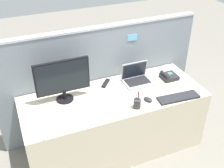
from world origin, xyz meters
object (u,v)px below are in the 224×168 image
object	(u,v)px
desk_phone	(169,76)
cell_phone_white_slab	(169,67)
keyboard_main	(178,97)
computer_mouse_right_hand	(148,99)
tv_remote	(106,83)
desktop_monitor	(63,79)
pen_cup	(137,103)
cell_phone_silver_slab	(43,134)
laptop	(136,77)

from	to	relation	value
desk_phone	cell_phone_white_slab	xyz separation A→B (m)	(0.14, 0.21, -0.02)
desk_phone	keyboard_main	distance (m)	0.39
computer_mouse_right_hand	tv_remote	xyz separation A→B (m)	(-0.28, 0.45, -0.01)
desk_phone	desktop_monitor	bearing A→B (deg)	177.06
desk_phone	pen_cup	xyz separation A→B (m)	(-0.57, -0.34, 0.02)
computer_mouse_right_hand	cell_phone_white_slab	world-z (taller)	computer_mouse_right_hand
desktop_monitor	tv_remote	xyz separation A→B (m)	(0.49, 0.11, -0.24)
cell_phone_silver_slab	desktop_monitor	bearing A→B (deg)	81.02
cell_phone_white_slab	laptop	bearing A→B (deg)	164.87
computer_mouse_right_hand	pen_cup	distance (m)	0.17
keyboard_main	tv_remote	xyz separation A→B (m)	(-0.58, 0.54, -0.00)
desktop_monitor	keyboard_main	bearing A→B (deg)	-21.84
cell_phone_silver_slab	cell_phone_white_slab	distance (m)	1.74
laptop	cell_phone_white_slab	world-z (taller)	laptop
keyboard_main	tv_remote	world-z (taller)	keyboard_main
keyboard_main	computer_mouse_right_hand	size ratio (longest dim) A/B	4.35
computer_mouse_right_hand	tv_remote	distance (m)	0.53
keyboard_main	tv_remote	bearing A→B (deg)	141.92
keyboard_main	desk_phone	bearing A→B (deg)	77.18
keyboard_main	cell_phone_white_slab	bearing A→B (deg)	70.57
laptop	pen_cup	xyz separation A→B (m)	(-0.21, -0.43, -0.00)
computer_mouse_right_hand	cell_phone_white_slab	xyz separation A→B (m)	(0.56, 0.50, -0.01)
keyboard_main	laptop	bearing A→B (deg)	123.44
pen_cup	tv_remote	bearing A→B (deg)	103.83
pen_cup	desk_phone	bearing A→B (deg)	30.97
keyboard_main	cell_phone_silver_slab	size ratio (longest dim) A/B	2.88
desk_phone	cell_phone_silver_slab	size ratio (longest dim) A/B	1.15
desktop_monitor	cell_phone_white_slab	xyz separation A→B (m)	(1.33, 0.15, -0.24)
computer_mouse_right_hand	cell_phone_silver_slab	bearing A→B (deg)	162.97
computer_mouse_right_hand	pen_cup	bearing A→B (deg)	179.05
cell_phone_silver_slab	tv_remote	size ratio (longest dim) A/B	0.89
desk_phone	pen_cup	distance (m)	0.67
keyboard_main	pen_cup	xyz separation A→B (m)	(-0.46, 0.02, 0.04)
pen_cup	cell_phone_white_slab	xyz separation A→B (m)	(0.72, 0.56, -0.05)
desk_phone	tv_remote	size ratio (longest dim) A/B	1.02
keyboard_main	cell_phone_silver_slab	xyz separation A→B (m)	(-1.38, -0.00, -0.01)
computer_mouse_right_hand	cell_phone_silver_slab	size ratio (longest dim) A/B	0.66
keyboard_main	computer_mouse_right_hand	bearing A→B (deg)	169.43
laptop	cell_phone_white_slab	xyz separation A→B (m)	(0.51, 0.13, -0.05)
computer_mouse_right_hand	pen_cup	xyz separation A→B (m)	(-0.15, -0.06, 0.03)
laptop	cell_phone_white_slab	size ratio (longest dim) A/B	2.35
laptop	computer_mouse_right_hand	xyz separation A→B (m)	(-0.06, -0.37, -0.04)
cell_phone_silver_slab	cell_phone_white_slab	bearing A→B (deg)	45.88
desktop_monitor	cell_phone_white_slab	world-z (taller)	desktop_monitor
pen_cup	cell_phone_silver_slab	bearing A→B (deg)	-178.26
cell_phone_silver_slab	tv_remote	xyz separation A→B (m)	(0.79, 0.54, 0.01)
desk_phone	keyboard_main	xyz separation A→B (m)	(-0.11, -0.37, -0.02)
pen_cup	cell_phone_white_slab	bearing A→B (deg)	37.93
pen_cup	cell_phone_silver_slab	xyz separation A→B (m)	(-0.92, -0.03, -0.05)
desk_phone	computer_mouse_right_hand	size ratio (longest dim) A/B	1.73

